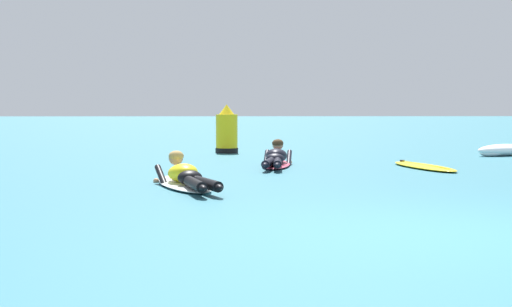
{
  "coord_description": "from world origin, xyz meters",
  "views": [
    {
      "loc": [
        -2.15,
        -6.51,
        1.15
      ],
      "look_at": [
        -1.75,
        5.78,
        0.36
      ],
      "focal_mm": 52.97,
      "sensor_mm": 36.0,
      "label": 1
    }
  ],
  "objects_px": {
    "surfer_far": "(276,159)",
    "channel_marker_buoy": "(227,133)",
    "drifting_surfboard": "(424,166)",
    "surfer_near": "(185,178)"
  },
  "relations": [
    {
      "from": "surfer_far",
      "to": "drifting_surfboard",
      "type": "relative_size",
      "value": 1.1
    },
    {
      "from": "channel_marker_buoy",
      "to": "drifting_surfboard",
      "type": "bearing_deg",
      "value": -51.11
    },
    {
      "from": "drifting_surfboard",
      "to": "channel_marker_buoy",
      "type": "relative_size",
      "value": 1.97
    },
    {
      "from": "surfer_far",
      "to": "channel_marker_buoy",
      "type": "height_order",
      "value": "channel_marker_buoy"
    },
    {
      "from": "surfer_near",
      "to": "drifting_surfboard",
      "type": "bearing_deg",
      "value": 37.47
    },
    {
      "from": "surfer_near",
      "to": "surfer_far",
      "type": "height_order",
      "value": "same"
    },
    {
      "from": "surfer_far",
      "to": "surfer_near",
      "type": "bearing_deg",
      "value": -112.34
    },
    {
      "from": "surfer_far",
      "to": "channel_marker_buoy",
      "type": "bearing_deg",
      "value": 102.95
    },
    {
      "from": "surfer_near",
      "to": "drifting_surfboard",
      "type": "relative_size",
      "value": 1.09
    },
    {
      "from": "channel_marker_buoy",
      "to": "surfer_near",
      "type": "bearing_deg",
      "value": -93.92
    }
  ]
}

